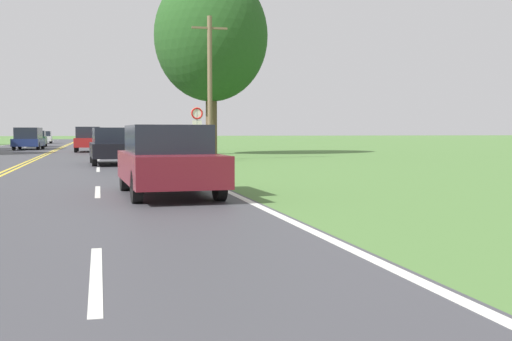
# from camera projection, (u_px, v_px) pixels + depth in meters

# --- Properties ---
(traffic_sign) EXTENTS (0.60, 0.10, 2.56)m
(traffic_sign) POSITION_uv_depth(u_px,v_px,m) (197.00, 120.00, 29.91)
(traffic_sign) COLOR gray
(traffic_sign) RESTS_ON ground
(utility_pole_midground) EXTENTS (1.80, 0.24, 7.19)m
(utility_pole_midground) POSITION_uv_depth(u_px,v_px,m) (210.00, 85.00, 32.26)
(utility_pole_midground) COLOR brown
(utility_pole_midground) RESTS_ON ground
(tree_behind_sign) EXTENTS (7.02, 7.02, 11.35)m
(tree_behind_sign) POSITION_uv_depth(u_px,v_px,m) (211.00, 36.00, 39.66)
(tree_behind_sign) COLOR brown
(tree_behind_sign) RESTS_ON ground
(car_maroon_sedan_nearest) EXTENTS (2.08, 4.56, 1.56)m
(car_maroon_sedan_nearest) POSITION_uv_depth(u_px,v_px,m) (168.00, 159.00, 14.21)
(car_maroon_sedan_nearest) COLOR black
(car_maroon_sedan_nearest) RESTS_ON ground
(car_black_van_approaching) EXTENTS (2.09, 4.83, 1.58)m
(car_black_van_approaching) POSITION_uv_depth(u_px,v_px,m) (114.00, 145.00, 27.56)
(car_black_van_approaching) COLOR black
(car_black_van_approaching) RESTS_ON ground
(car_red_suv_mid_near) EXTENTS (1.81, 4.51, 1.73)m
(car_red_suv_mid_near) POSITION_uv_depth(u_px,v_px,m) (88.00, 138.00, 44.18)
(car_red_suv_mid_near) COLOR black
(car_red_suv_mid_near) RESTS_ON ground
(car_dark_blue_van_mid_far) EXTENTS (2.15, 4.32, 1.71)m
(car_dark_blue_van_mid_far) POSITION_uv_depth(u_px,v_px,m) (29.00, 138.00, 49.57)
(car_dark_blue_van_mid_far) COLOR black
(car_dark_blue_van_mid_far) RESTS_ON ground
(car_dark_green_hatchback_receding) EXTENTS (1.84, 3.78, 1.48)m
(car_dark_green_hatchback_receding) POSITION_uv_depth(u_px,v_px,m) (36.00, 138.00, 58.81)
(car_dark_green_hatchback_receding) COLOR black
(car_dark_green_hatchback_receding) RESTS_ON ground
(car_champagne_hatchback_distant) EXTENTS (1.92, 3.93, 1.35)m
(car_champagne_hatchback_distant) POSITION_uv_depth(u_px,v_px,m) (116.00, 138.00, 68.85)
(car_champagne_hatchback_distant) COLOR black
(car_champagne_hatchback_distant) RESTS_ON ground
(car_white_hatchback_horizon) EXTENTS (1.80, 3.64, 1.44)m
(car_white_hatchback_horizon) POSITION_uv_depth(u_px,v_px,m) (44.00, 137.00, 74.61)
(car_white_hatchback_horizon) COLOR black
(car_white_hatchback_horizon) RESTS_ON ground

